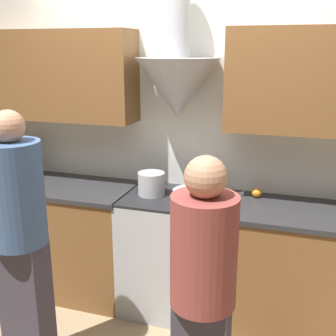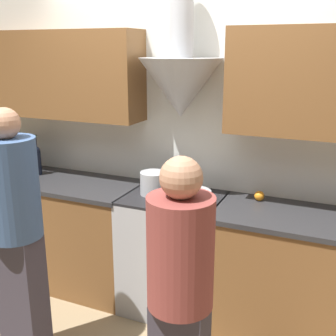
# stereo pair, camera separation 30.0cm
# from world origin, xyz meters

# --- Properties ---
(ground_plane) EXTENTS (12.00, 12.00, 0.00)m
(ground_plane) POSITION_xyz_m (0.00, 0.00, 0.00)
(ground_plane) COLOR #847051
(wall_back) EXTENTS (8.40, 0.61, 2.60)m
(wall_back) POSITION_xyz_m (-0.07, 0.58, 1.48)
(wall_back) COLOR silver
(wall_back) RESTS_ON ground_plane
(counter_left) EXTENTS (1.53, 0.62, 0.94)m
(counter_left) POSITION_xyz_m (-1.11, 0.32, 0.47)
(counter_left) COLOR brown
(counter_left) RESTS_ON ground_plane
(counter_right) EXTENTS (1.16, 0.62, 0.94)m
(counter_right) POSITION_xyz_m (0.93, 0.32, 0.47)
(counter_right) COLOR brown
(counter_right) RESTS_ON ground_plane
(stove_range) EXTENTS (0.72, 0.60, 0.94)m
(stove_range) POSITION_xyz_m (0.00, 0.32, 0.47)
(stove_range) COLOR #A8AAAF
(stove_range) RESTS_ON ground_plane
(wine_bottle_1) EXTENTS (0.07, 0.07, 0.32)m
(wine_bottle_1) POSITION_xyz_m (-1.71, 0.36, 1.07)
(wine_bottle_1) COLOR black
(wine_bottle_1) RESTS_ON counter_left
(wine_bottle_2) EXTENTS (0.08, 0.08, 0.35)m
(wine_bottle_2) POSITION_xyz_m (-1.62, 0.35, 1.08)
(wine_bottle_2) COLOR black
(wine_bottle_2) RESTS_ON counter_left
(wine_bottle_3) EXTENTS (0.07, 0.07, 0.34)m
(wine_bottle_3) POSITION_xyz_m (-1.52, 0.36, 1.07)
(wine_bottle_3) COLOR black
(wine_bottle_3) RESTS_ON counter_left
(wine_bottle_4) EXTENTS (0.08, 0.08, 0.33)m
(wine_bottle_4) POSITION_xyz_m (-1.42, 0.35, 1.08)
(wine_bottle_4) COLOR black
(wine_bottle_4) RESTS_ON counter_left
(wine_bottle_5) EXTENTS (0.08, 0.08, 0.35)m
(wine_bottle_5) POSITION_xyz_m (-1.32, 0.37, 1.08)
(wine_bottle_5) COLOR black
(wine_bottle_5) RESTS_ON counter_left
(stock_pot) EXTENTS (0.20, 0.20, 0.17)m
(stock_pot) POSITION_xyz_m (-0.16, 0.32, 1.02)
(stock_pot) COLOR #A8AAAF
(stock_pot) RESTS_ON stove_range
(mixing_bowl) EXTENTS (0.28, 0.28, 0.08)m
(mixing_bowl) POSITION_xyz_m (0.16, 0.28, 0.98)
(mixing_bowl) COLOR #A8AAAF
(mixing_bowl) RESTS_ON stove_range
(orange_fruit) EXTENTS (0.07, 0.07, 0.07)m
(orange_fruit) POSITION_xyz_m (0.61, 0.50, 0.97)
(orange_fruit) COLOR orange
(orange_fruit) RESTS_ON counter_right
(person_foreground_left) EXTENTS (0.33, 0.33, 1.69)m
(person_foreground_left) POSITION_xyz_m (-0.66, -0.62, 0.93)
(person_foreground_left) COLOR #38333D
(person_foreground_left) RESTS_ON ground_plane
(person_foreground_right) EXTENTS (0.32, 0.32, 1.55)m
(person_foreground_right) POSITION_xyz_m (0.49, -0.74, 0.86)
(person_foreground_right) COLOR #38333D
(person_foreground_right) RESTS_ON ground_plane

